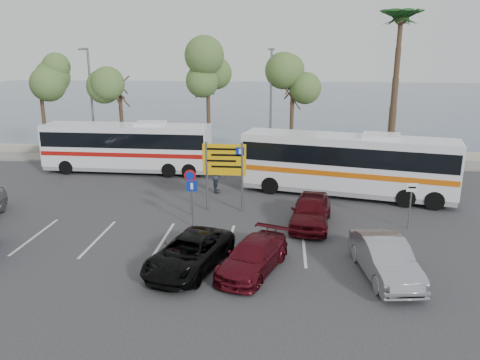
# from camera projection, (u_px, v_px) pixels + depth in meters

# --- Properties ---
(ground) EXTENTS (120.00, 120.00, 0.00)m
(ground) POSITION_uv_depth(u_px,v_px,m) (194.00, 233.00, 21.18)
(ground) COLOR #2F2F31
(ground) RESTS_ON ground
(kerb_strip) EXTENTS (44.00, 2.40, 0.15)m
(kerb_strip) POSITION_uv_depth(u_px,v_px,m) (229.00, 161.00, 34.58)
(kerb_strip) COLOR gray
(kerb_strip) RESTS_ON ground
(seawall) EXTENTS (48.00, 0.80, 0.60)m
(seawall) POSITION_uv_depth(u_px,v_px,m) (232.00, 152.00, 36.44)
(seawall) COLOR #A99E87
(seawall) RESTS_ON ground
(sea) EXTENTS (140.00, 140.00, 0.00)m
(sea) POSITION_uv_depth(u_px,v_px,m) (261.00, 99.00, 78.72)
(sea) COLOR #415268
(sea) RESTS_ON ground
(tree_far_left) EXTENTS (3.20, 3.20, 7.60)m
(tree_far_left) POSITION_uv_depth(u_px,v_px,m) (39.00, 74.00, 34.15)
(tree_far_left) COLOR #382619
(tree_far_left) RESTS_ON kerb_strip
(tree_left) EXTENTS (3.20, 3.20, 7.20)m
(tree_left) POSITION_uv_depth(u_px,v_px,m) (119.00, 79.00, 33.70)
(tree_left) COLOR #382619
(tree_left) RESTS_ON kerb_strip
(tree_mid) EXTENTS (3.20, 3.20, 8.00)m
(tree_mid) POSITION_uv_depth(u_px,v_px,m) (208.00, 70.00, 32.95)
(tree_mid) COLOR #382619
(tree_mid) RESTS_ON kerb_strip
(tree_right) EXTENTS (3.20, 3.20, 7.40)m
(tree_right) POSITION_uv_depth(u_px,v_px,m) (293.00, 77.00, 32.55)
(tree_right) COLOR #382619
(tree_right) RESTS_ON kerb_strip
(palm_tree) EXTENTS (4.80, 4.80, 11.20)m
(palm_tree) POSITION_uv_depth(u_px,v_px,m) (401.00, 21.00, 30.93)
(palm_tree) COLOR #382619
(palm_tree) RESTS_ON kerb_strip
(street_lamp_left) EXTENTS (0.45, 1.15, 8.01)m
(street_lamp_left) POSITION_uv_depth(u_px,v_px,m) (91.00, 99.00, 33.80)
(street_lamp_left) COLOR slate
(street_lamp_left) RESTS_ON kerb_strip
(street_lamp_right) EXTENTS (0.45, 1.15, 8.01)m
(street_lamp_right) POSITION_uv_depth(u_px,v_px,m) (271.00, 101.00, 32.64)
(street_lamp_right) COLOR slate
(street_lamp_right) RESTS_ON kerb_strip
(direction_sign) EXTENTS (2.20, 0.12, 3.60)m
(direction_sign) POSITION_uv_depth(u_px,v_px,m) (224.00, 165.00, 23.50)
(direction_sign) COLOR slate
(direction_sign) RESTS_ON ground
(sign_no_stop) EXTENTS (0.60, 0.08, 2.35)m
(sign_no_stop) POSITION_uv_depth(u_px,v_px,m) (190.00, 185.00, 23.09)
(sign_no_stop) COLOR slate
(sign_no_stop) RESTS_ON ground
(sign_parking) EXTENTS (0.50, 0.07, 2.25)m
(sign_parking) POSITION_uv_depth(u_px,v_px,m) (192.00, 197.00, 21.56)
(sign_parking) COLOR slate
(sign_parking) RESTS_ON ground
(sign_taxi) EXTENTS (0.50, 0.07, 2.20)m
(sign_taxi) POSITION_uv_depth(u_px,v_px,m) (411.00, 199.00, 21.35)
(sign_taxi) COLOR slate
(sign_taxi) RESTS_ON ground
(lane_markings) EXTENTS (12.02, 4.20, 0.01)m
(lane_markings) POSITION_uv_depth(u_px,v_px,m) (164.00, 241.00, 20.32)
(lane_markings) COLOR silver
(lane_markings) RESTS_ON ground
(coach_bus_left) EXTENTS (11.15, 2.61, 3.46)m
(coach_bus_left) POSITION_uv_depth(u_px,v_px,m) (127.00, 149.00, 31.39)
(coach_bus_left) COLOR white
(coach_bus_left) RESTS_ON ground
(coach_bus_right) EXTENTS (11.95, 5.16, 3.64)m
(coach_bus_right) POSITION_uv_depth(u_px,v_px,m) (346.00, 166.00, 26.29)
(coach_bus_right) COLOR white
(coach_bus_right) RESTS_ON ground
(car_maroon) EXTENTS (2.97, 4.42, 1.19)m
(car_maroon) POSITION_uv_depth(u_px,v_px,m) (253.00, 256.00, 17.40)
(car_maroon) COLOR #550E18
(car_maroon) RESTS_ON ground
(car_red) EXTENTS (2.33, 4.53, 1.48)m
(car_red) POSITION_uv_depth(u_px,v_px,m) (311.00, 210.00, 21.94)
(car_red) COLOR #470A10
(car_red) RESTS_ON ground
(suv_black) EXTENTS (3.31, 4.95, 1.26)m
(suv_black) POSITION_uv_depth(u_px,v_px,m) (189.00, 253.00, 17.60)
(suv_black) COLOR black
(suv_black) RESTS_ON ground
(car_silver_b) EXTENTS (2.13, 4.52, 1.43)m
(car_silver_b) POSITION_uv_depth(u_px,v_px,m) (385.00, 259.00, 16.94)
(car_silver_b) COLOR gray
(car_silver_b) RESTS_ON ground
(pedestrian_far) EXTENTS (0.86, 1.03, 1.93)m
(pedestrian_far) POSITION_uv_depth(u_px,v_px,m) (218.00, 176.00, 27.13)
(pedestrian_far) COLOR #2D3344
(pedestrian_far) RESTS_ON ground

